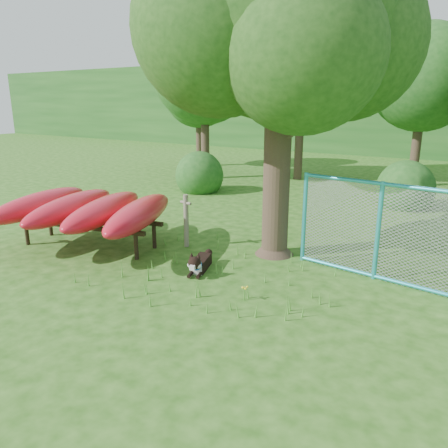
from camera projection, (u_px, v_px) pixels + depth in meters
The scene contains 14 objects.
ground at pixel (178, 291), 7.79m from camera, with size 80.00×80.00×0.00m, color #204F0F.
oak_tree at pixel (280, 23), 8.46m from camera, with size 5.15×5.05×7.11m.
wooden_post at pixel (186, 219), 10.04m from camera, with size 0.34×0.14×1.23m.
kayak_rack at pixel (87, 209), 9.98m from camera, with size 4.57×4.09×1.18m.
husky_dog at pixel (199, 263), 8.66m from camera, with size 0.55×1.08×0.49m.
fence_section at pixel (378, 231), 8.11m from camera, with size 3.20×0.50×3.14m.
wildflower_clump at pixel (244, 289), 7.39m from camera, with size 0.12×0.11×0.26m.
bg_tree_a at pixel (204, 71), 18.06m from camera, with size 4.40×4.40×6.70m.
bg_tree_b at pixel (304, 41), 17.53m from camera, with size 5.20×5.20×8.22m.
bg_tree_c at pixel (424, 78), 16.38m from camera, with size 4.00×4.00×6.12m.
bg_tree_f at pixel (199, 92), 22.00m from camera, with size 3.60×3.60×5.55m.
shrub_left at pixel (200, 191), 16.47m from camera, with size 1.80×1.80×1.80m, color #1B4E19.
shrub_mid at pixel (403, 207), 14.01m from camera, with size 1.80×1.80×1.80m, color #1B4E19.
wooded_hillside at pixel (437, 105), 29.57m from camera, with size 80.00×12.00×6.00m, color #1B4E19.
Camera 1 is at (4.60, -5.57, 3.27)m, focal length 35.00 mm.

